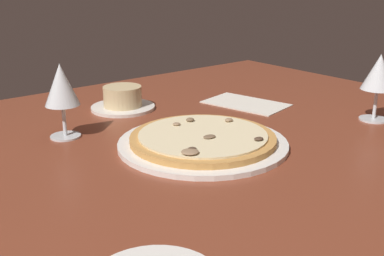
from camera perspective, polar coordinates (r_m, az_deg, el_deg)
dining_table at (r=101.17cm, az=-1.05°, el=-2.22°), size 150.00×110.00×4.00cm
pizza_main at (r=95.17cm, az=1.12°, el=-1.54°), size 33.95×33.95×3.38cm
ramekin_on_saucer at (r=121.66cm, az=-8.26°, el=3.36°), size 16.03×16.03×5.85cm
wine_glass_far at (r=117.42cm, az=21.36°, el=5.94°), size 7.63×7.63×15.47cm
wine_glass_near at (r=101.31cm, az=-15.30°, el=4.70°), size 7.15×7.15×15.66cm
paper_menu at (r=126.21cm, az=6.43°, el=2.91°), size 16.88×23.09×0.30cm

